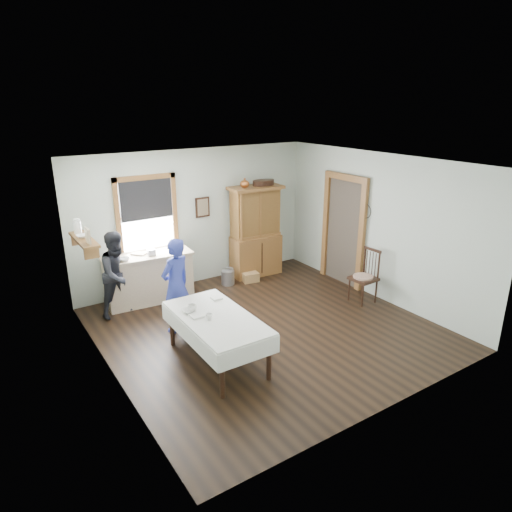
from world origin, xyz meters
name	(u,v)px	position (x,y,z in m)	size (l,w,h in m)	color
room	(267,251)	(0.00, 0.00, 1.35)	(5.01, 5.01, 2.70)	black
window	(147,211)	(-1.00, 2.46, 1.63)	(1.18, 0.07, 1.48)	white
doorway	(344,227)	(2.46, 0.85, 1.16)	(0.09, 1.14, 2.22)	#463C32
wall_shelf	(83,238)	(-2.37, 1.54, 1.57)	(0.24, 1.00, 0.44)	brown
framed_picture	(203,207)	(0.15, 2.46, 1.55)	(0.30, 0.04, 0.40)	black
rug_beater	(366,205)	(2.45, 0.30, 1.72)	(0.27, 0.27, 0.01)	black
work_counter	(149,278)	(-1.19, 2.10, 0.46)	(1.60, 0.61, 0.92)	#C7B48A
china_hutch	(256,231)	(1.22, 2.17, 0.95)	(1.12, 0.53, 1.90)	brown
dining_table	(217,339)	(-1.14, -0.43, 0.36)	(0.94, 1.78, 0.71)	silver
spindle_chair	(364,276)	(2.10, -0.10, 0.51)	(0.47, 0.47, 1.02)	black
pail	(228,277)	(0.42, 2.00, 0.14)	(0.27, 0.27, 0.29)	#A1A2A9
wicker_basket	(250,277)	(0.89, 1.86, 0.10)	(0.32, 0.23, 0.19)	#A5774A
woman_blue	(176,289)	(-1.22, 0.77, 0.72)	(0.53, 0.35, 1.44)	navy
figure_dark	(119,277)	(-1.80, 1.84, 0.70)	(0.68, 0.53, 1.39)	black
table_cup_a	(192,308)	(-1.35, -0.08, 0.76)	(0.13, 0.13, 0.10)	white
table_cup_b	(209,317)	(-1.27, -0.45, 0.76)	(0.09, 0.09, 0.09)	white
table_bowl	(188,311)	(-1.41, -0.09, 0.74)	(0.21, 0.21, 0.05)	white
counter_book	(136,255)	(-1.38, 2.12, 0.93)	(0.16, 0.22, 0.02)	#7C6A52
counter_bowl	(124,259)	(-1.64, 1.97, 0.95)	(0.18, 0.18, 0.06)	white
shelf_bowl	(83,236)	(-2.37, 1.55, 1.60)	(0.22, 0.22, 0.05)	white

